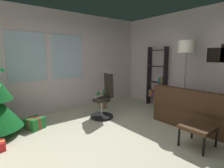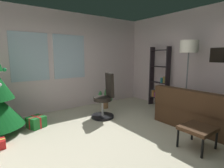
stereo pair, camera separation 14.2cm
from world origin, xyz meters
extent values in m
cube|color=beige|center=(0.00, 0.00, -0.05)|extent=(5.21, 5.02, 0.10)
cube|color=silver|center=(0.00, 2.56, 1.36)|extent=(5.21, 0.10, 2.73)
cube|color=silver|center=(-0.91, 2.50, 1.50)|extent=(0.90, 0.03, 1.20)
cube|color=silver|center=(0.13, 2.50, 1.50)|extent=(0.90, 0.03, 1.20)
cube|color=silver|center=(2.66, 0.00, 1.36)|extent=(0.10, 5.02, 2.73)
cube|color=black|center=(2.60, -0.37, 1.54)|extent=(0.02, 0.39, 0.34)
cube|color=#412A19|center=(1.83, -0.62, 0.22)|extent=(0.93, 2.08, 0.45)
cube|color=#412A19|center=(1.46, -0.62, 0.65)|extent=(0.23, 2.07, 0.40)
cube|color=#412A19|center=(1.82, 0.35, 0.55)|extent=(0.90, 0.15, 0.20)
cube|color=beige|center=(1.58, -0.76, 0.62)|extent=(0.12, 0.40, 0.40)
cube|color=#A43B31|center=(1.58, -0.21, 0.62)|extent=(0.23, 0.41, 0.42)
cube|color=#412A19|center=(0.91, -0.89, 0.34)|extent=(0.51, 0.48, 0.06)
cylinder|color=black|center=(0.68, -1.09, 0.16)|extent=(0.04, 0.04, 0.31)
cylinder|color=black|center=(1.13, -1.09, 0.16)|extent=(0.04, 0.04, 0.31)
cylinder|color=black|center=(0.68, -0.68, 0.16)|extent=(0.04, 0.04, 0.31)
cylinder|color=black|center=(1.13, -0.68, 0.16)|extent=(0.04, 0.04, 0.31)
sphere|color=silver|center=(-1.66, 1.44, 1.01)|extent=(0.07, 0.07, 0.07)
sphere|color=#1E8C4C|center=(-1.54, 1.71, 1.26)|extent=(0.08, 0.08, 0.08)
cube|color=#1E722D|center=(-1.05, 1.61, 0.12)|extent=(0.41, 0.40, 0.24)
cube|color=red|center=(-1.05, 1.61, 0.12)|extent=(0.15, 0.31, 0.24)
cube|color=red|center=(-1.05, 1.61, 0.12)|extent=(0.32, 0.15, 0.24)
cylinder|color=black|center=(0.44, 1.29, 0.03)|extent=(0.56, 0.56, 0.06)
cylinder|color=#B2B2B7|center=(0.44, 1.29, 0.27)|extent=(0.05, 0.05, 0.42)
cylinder|color=black|center=(0.44, 1.29, 0.48)|extent=(0.44, 0.44, 0.09)
cube|color=black|center=(0.62, 1.24, 0.82)|extent=(0.20, 0.41, 0.59)
cube|color=black|center=(2.39, 0.85, 0.90)|extent=(0.18, 0.04, 1.79)
cube|color=black|center=(2.39, 1.45, 0.90)|extent=(0.18, 0.04, 1.79)
cube|color=black|center=(2.39, 1.15, 0.25)|extent=(0.18, 0.56, 0.02)
cube|color=black|center=(2.39, 1.15, 0.73)|extent=(0.18, 0.56, 0.02)
cube|color=black|center=(2.39, 1.15, 1.21)|extent=(0.18, 0.56, 0.02)
cube|color=black|center=(2.39, 1.15, 1.69)|extent=(0.18, 0.56, 0.02)
cube|color=maroon|center=(2.41, 0.94, 0.33)|extent=(0.13, 0.07, 0.14)
cube|color=navy|center=(2.40, 1.02, 0.36)|extent=(0.15, 0.07, 0.19)
cube|color=beige|center=(2.40, 1.11, 0.35)|extent=(0.16, 0.08, 0.18)
cube|color=#276143|center=(2.41, 1.18, 0.33)|extent=(0.14, 0.05, 0.15)
cube|color=#7F3277|center=(2.41, 1.25, 0.34)|extent=(0.13, 0.07, 0.15)
cube|color=#AC6B32|center=(2.40, 1.33, 0.36)|extent=(0.15, 0.08, 0.20)
cube|color=#4E484A|center=(2.41, 1.41, 0.37)|extent=(0.14, 0.05, 0.21)
cube|color=olive|center=(2.40, 0.94, 0.84)|extent=(0.15, 0.06, 0.19)
cube|color=#1D717C|center=(2.39, 1.01, 0.82)|extent=(0.17, 0.06, 0.15)
cylinder|color=slate|center=(2.05, 0.05, 0.01)|extent=(0.28, 0.28, 0.03)
cylinder|color=slate|center=(2.05, 0.05, 0.82)|extent=(0.03, 0.03, 1.57)
cylinder|color=white|center=(2.05, 0.05, 1.74)|extent=(0.41, 0.41, 0.28)
cylinder|color=olive|center=(0.94, 1.94, 0.11)|extent=(0.20, 0.20, 0.22)
ellipsoid|color=#2C6B39|center=(1.02, 2.01, 0.41)|extent=(0.15, 0.24, 0.41)
ellipsoid|color=#2C6B39|center=(1.10, 1.85, 0.41)|extent=(0.17, 0.24, 0.41)
ellipsoid|color=#2C6B39|center=(0.87, 2.09, 0.36)|extent=(0.14, 0.21, 0.32)
camera|label=1|loc=(-1.98, -2.22, 1.53)|focal=28.47mm
camera|label=2|loc=(-1.87, -2.30, 1.53)|focal=28.47mm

